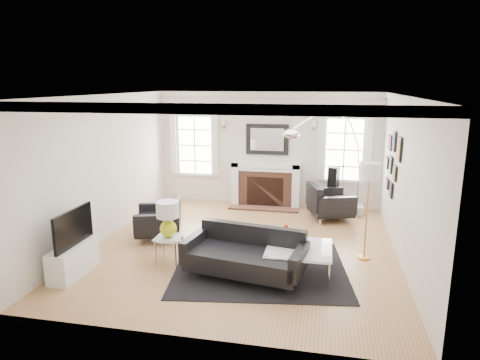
% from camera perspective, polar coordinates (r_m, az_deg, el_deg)
% --- Properties ---
extents(floor, '(6.00, 6.00, 0.00)m').
position_cam_1_polar(floor, '(8.13, 0.55, -8.90)').
color(floor, '#996D40').
rests_on(floor, ground).
extents(back_wall, '(5.50, 0.04, 2.80)m').
position_cam_1_polar(back_wall, '(10.63, 3.66, 4.12)').
color(back_wall, beige).
rests_on(back_wall, floor).
extents(front_wall, '(5.50, 0.04, 2.80)m').
position_cam_1_polar(front_wall, '(4.91, -6.15, -6.43)').
color(front_wall, beige).
rests_on(front_wall, floor).
extents(left_wall, '(0.04, 6.00, 2.80)m').
position_cam_1_polar(left_wall, '(8.66, -17.60, 1.52)').
color(left_wall, beige).
rests_on(left_wall, floor).
extents(right_wall, '(0.04, 6.00, 2.80)m').
position_cam_1_polar(right_wall, '(7.70, 21.11, -0.12)').
color(right_wall, beige).
rests_on(right_wall, floor).
extents(ceiling, '(5.50, 6.00, 0.02)m').
position_cam_1_polar(ceiling, '(7.55, 0.60, 11.24)').
color(ceiling, white).
rests_on(ceiling, back_wall).
extents(crown_molding, '(5.50, 6.00, 0.12)m').
position_cam_1_polar(crown_molding, '(7.55, 0.60, 10.79)').
color(crown_molding, white).
rests_on(crown_molding, back_wall).
extents(fireplace, '(1.70, 0.69, 1.11)m').
position_cam_1_polar(fireplace, '(10.59, 3.44, -0.64)').
color(fireplace, white).
rests_on(fireplace, floor).
extents(mantel_mirror, '(1.05, 0.07, 0.75)m').
position_cam_1_polar(mantel_mirror, '(10.55, 3.65, 5.42)').
color(mantel_mirror, black).
rests_on(mantel_mirror, back_wall).
extents(window_left, '(1.24, 0.15, 1.62)m').
position_cam_1_polar(window_left, '(10.97, -6.01, 4.66)').
color(window_left, white).
rests_on(window_left, back_wall).
extents(window_right, '(1.24, 0.15, 1.62)m').
position_cam_1_polar(window_right, '(10.48, 13.72, 3.98)').
color(window_right, white).
rests_on(window_right, back_wall).
extents(gallery_wall, '(0.04, 1.73, 1.29)m').
position_cam_1_polar(gallery_wall, '(8.92, 19.66, 2.56)').
color(gallery_wall, black).
rests_on(gallery_wall, right_wall).
extents(tv_unit, '(0.35, 1.00, 1.09)m').
position_cam_1_polar(tv_unit, '(7.40, -21.31, -9.33)').
color(tv_unit, white).
rests_on(tv_unit, floor).
extents(area_rug, '(3.09, 2.70, 0.01)m').
position_cam_1_polar(area_rug, '(7.25, 2.72, -11.67)').
color(area_rug, black).
rests_on(area_rug, floor).
extents(sofa, '(2.01, 1.18, 0.62)m').
position_cam_1_polar(sofa, '(6.89, 0.81, -10.00)').
color(sofa, black).
rests_on(sofa, floor).
extents(armchair_left, '(1.07, 1.14, 0.63)m').
position_cam_1_polar(armchair_left, '(8.60, -10.48, -5.37)').
color(armchair_left, black).
rests_on(armchair_left, floor).
extents(armchair_right, '(1.13, 1.20, 0.66)m').
position_cam_1_polar(armchair_right, '(9.79, 11.63, -3.09)').
color(armchair_right, black).
rests_on(armchair_right, floor).
extents(coffee_table, '(1.02, 1.02, 0.45)m').
position_cam_1_polar(coffee_table, '(6.95, 7.89, -9.16)').
color(coffee_table, silver).
rests_on(coffee_table, floor).
extents(side_table_left, '(0.43, 0.43, 0.47)m').
position_cam_1_polar(side_table_left, '(7.41, -9.47, -8.20)').
color(side_table_left, silver).
rests_on(side_table_left, floor).
extents(nesting_table, '(0.50, 0.42, 0.55)m').
position_cam_1_polar(nesting_table, '(7.21, 6.12, -8.22)').
color(nesting_table, silver).
rests_on(nesting_table, floor).
extents(gourd_lamp, '(0.39, 0.39, 0.62)m').
position_cam_1_polar(gourd_lamp, '(7.26, -9.60, -4.85)').
color(gourd_lamp, '#D2E01C').
rests_on(gourd_lamp, side_table_left).
extents(orange_vase, '(0.11, 0.11, 0.17)m').
position_cam_1_polar(orange_vase, '(7.13, 6.16, -6.61)').
color(orange_vase, red).
rests_on(orange_vase, nesting_table).
extents(arc_floor_lamp, '(1.79, 1.65, 2.53)m').
position_cam_1_polar(arc_floor_lamp, '(9.45, 11.55, 2.57)').
color(arc_floor_lamp, silver).
rests_on(arc_floor_lamp, floor).
extents(stick_floor_lamp, '(0.35, 0.35, 1.71)m').
position_cam_1_polar(stick_floor_lamp, '(7.50, 16.89, 0.49)').
color(stick_floor_lamp, '#C68F44').
rests_on(stick_floor_lamp, floor).
extents(speaker_tower, '(0.28, 0.28, 1.08)m').
position_cam_1_polar(speaker_tower, '(10.36, 12.29, -1.24)').
color(speaker_tower, black).
rests_on(speaker_tower, floor).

